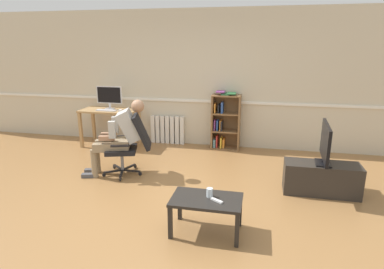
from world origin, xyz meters
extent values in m
plane|color=olive|center=(0.00, 0.00, 0.00)|extent=(18.00, 18.00, 0.00)
cube|color=beige|center=(0.00, 2.65, 1.35)|extent=(12.00, 0.10, 2.70)
cube|color=white|center=(0.00, 2.58, 0.92)|extent=(12.00, 0.03, 0.05)
cube|color=tan|center=(-2.37, 1.89, 0.36)|extent=(0.06, 0.06, 0.72)
cube|color=tan|center=(-1.32, 1.89, 0.36)|extent=(0.06, 0.06, 0.72)
cube|color=tan|center=(-1.32, 2.41, 0.36)|extent=(0.06, 0.06, 0.72)
cube|color=tan|center=(-2.37, 2.41, 0.36)|extent=(0.06, 0.06, 0.72)
cube|color=tan|center=(-1.84, 2.15, 0.74)|extent=(1.13, 0.60, 0.04)
cube|color=silver|center=(-1.86, 2.21, 0.76)|extent=(0.18, 0.14, 0.01)
cube|color=silver|center=(-1.86, 2.23, 0.82)|extent=(0.04, 0.02, 0.10)
cube|color=silver|center=(-1.86, 2.23, 1.04)|extent=(0.54, 0.02, 0.35)
cube|color=black|center=(-1.86, 2.22, 1.04)|extent=(0.50, 0.00, 0.31)
cube|color=silver|center=(-1.84, 2.01, 0.77)|extent=(0.41, 0.12, 0.02)
cube|color=white|center=(-1.56, 2.03, 0.77)|extent=(0.06, 0.10, 0.03)
cube|color=brown|center=(0.23, 2.42, 0.54)|extent=(0.03, 0.28, 1.09)
cube|color=brown|center=(0.76, 2.42, 0.54)|extent=(0.03, 0.28, 1.09)
cube|color=brown|center=(0.49, 2.56, 0.54)|extent=(0.53, 0.02, 1.09)
cube|color=brown|center=(0.49, 2.42, 0.01)|extent=(0.49, 0.28, 0.03)
cube|color=brown|center=(0.49, 2.42, 0.37)|extent=(0.49, 0.28, 0.03)
cube|color=brown|center=(0.49, 2.42, 0.72)|extent=(0.49, 0.28, 0.03)
cube|color=brown|center=(0.49, 2.42, 1.07)|extent=(0.49, 0.28, 0.03)
cube|color=#6699A3|center=(0.28, 2.42, 0.11)|extent=(0.05, 0.19, 0.16)
cube|color=#89428E|center=(0.28, 2.43, 0.48)|extent=(0.03, 0.19, 0.20)
cube|color=orange|center=(0.28, 2.41, 0.83)|extent=(0.03, 0.19, 0.18)
cube|color=red|center=(0.33, 2.42, 0.15)|extent=(0.03, 0.19, 0.24)
cube|color=#2D519E|center=(0.33, 2.42, 0.48)|extent=(0.03, 0.19, 0.20)
cube|color=black|center=(0.35, 2.43, 0.82)|extent=(0.03, 0.19, 0.16)
cube|color=gold|center=(0.42, 2.40, 0.13)|extent=(0.03, 0.19, 0.21)
cube|color=orange|center=(0.40, 2.43, 0.48)|extent=(0.04, 0.19, 0.20)
cube|color=#2D519E|center=(0.42, 2.43, 0.84)|extent=(0.04, 0.19, 0.21)
cube|color=orange|center=(0.46, 2.44, 0.12)|extent=(0.04, 0.19, 0.18)
cube|color=black|center=(0.42, 2.41, 0.48)|extent=(0.03, 0.19, 0.19)
cube|color=#38844C|center=(0.47, 2.45, 1.10)|extent=(0.16, 0.22, 0.02)
cube|color=#38844C|center=(0.59, 2.42, 1.12)|extent=(0.16, 0.22, 0.02)
cube|color=#89428E|center=(0.38, 2.42, 1.15)|extent=(0.16, 0.22, 0.02)
cube|color=white|center=(-1.06, 2.54, 0.29)|extent=(0.08, 0.08, 0.59)
cube|color=white|center=(-0.95, 2.54, 0.29)|extent=(0.08, 0.08, 0.59)
cube|color=white|center=(-0.85, 2.54, 0.29)|extent=(0.08, 0.08, 0.59)
cube|color=white|center=(-0.74, 2.54, 0.29)|extent=(0.08, 0.08, 0.59)
cube|color=white|center=(-0.64, 2.54, 0.29)|extent=(0.08, 0.08, 0.59)
cube|color=white|center=(-0.53, 2.54, 0.29)|extent=(0.08, 0.08, 0.59)
cube|color=white|center=(-0.42, 2.54, 0.29)|extent=(0.08, 0.08, 0.59)
cube|color=black|center=(-0.93, 0.60, 0.07)|extent=(0.12, 0.30, 0.02)
cylinder|color=black|center=(-0.89, 0.46, 0.03)|extent=(0.04, 0.06, 0.06)
cube|color=black|center=(-0.83, 0.74, 0.07)|extent=(0.30, 0.04, 0.02)
cylinder|color=black|center=(-0.68, 0.74, 0.03)|extent=(0.06, 0.02, 0.06)
cube|color=black|center=(-0.93, 0.89, 0.07)|extent=(0.13, 0.29, 0.02)
cylinder|color=black|center=(-0.88, 1.03, 0.03)|extent=(0.04, 0.06, 0.06)
cube|color=black|center=(-1.09, 0.84, 0.07)|extent=(0.26, 0.21, 0.02)
cylinder|color=black|center=(-1.21, 0.93, 0.03)|extent=(0.06, 0.05, 0.06)
cube|color=black|center=(-1.10, 0.66, 0.07)|extent=(0.27, 0.20, 0.02)
cylinder|color=black|center=(-1.22, 0.58, 0.03)|extent=(0.06, 0.05, 0.06)
cylinder|color=gray|center=(-0.98, 0.75, 0.23)|extent=(0.05, 0.05, 0.30)
cube|color=black|center=(-0.98, 0.75, 0.41)|extent=(0.57, 0.57, 0.07)
cube|color=black|center=(-0.65, 0.84, 0.71)|extent=(0.38, 0.49, 0.54)
cube|color=black|center=(-1.03, 1.00, 0.56)|extent=(0.28, 0.12, 0.03)
cube|color=black|center=(-0.88, 0.50, 0.56)|extent=(0.28, 0.12, 0.03)
cube|color=#937F60|center=(-0.98, 0.75, 0.52)|extent=(0.35, 0.40, 0.14)
cube|color=#B2B2AD|center=(-0.84, 0.79, 0.80)|extent=(0.47, 0.44, 0.52)
sphere|color=#A87A5B|center=(-0.70, 0.83, 1.11)|extent=(0.20, 0.20, 0.20)
cube|color=black|center=(-1.24, 0.67, 0.62)|extent=(0.15, 0.08, 0.02)
cube|color=#937F60|center=(-1.20, 0.78, 0.49)|extent=(0.44, 0.24, 0.13)
cylinder|color=#937F60|center=(-1.40, 0.72, 0.23)|extent=(0.10, 0.10, 0.46)
cube|color=#4C4C51|center=(-1.50, 0.69, 0.03)|extent=(0.24, 0.15, 0.06)
cube|color=#937F60|center=(-1.15, 0.59, 0.49)|extent=(0.44, 0.24, 0.13)
cylinder|color=#937F60|center=(-1.35, 0.53, 0.23)|extent=(0.10, 0.10, 0.46)
cube|color=#4C4C51|center=(-1.44, 0.50, 0.03)|extent=(0.24, 0.15, 0.06)
cube|color=#B2B2AD|center=(-1.12, 0.87, 0.78)|extent=(0.12, 0.11, 0.26)
cube|color=#A87A5B|center=(-1.19, 0.78, 0.64)|extent=(0.25, 0.14, 0.07)
cube|color=#B2B2AD|center=(-1.03, 0.56, 0.78)|extent=(0.12, 0.11, 0.26)
cube|color=#A87A5B|center=(-1.14, 0.60, 0.64)|extent=(0.25, 0.14, 0.07)
cube|color=#2D2823|center=(2.04, 0.68, 0.22)|extent=(1.01, 0.39, 0.44)
cube|color=black|center=(2.04, 0.68, 0.45)|extent=(0.22, 0.33, 0.02)
cylinder|color=black|center=(2.04, 0.68, 0.49)|extent=(0.04, 0.04, 0.05)
cube|color=black|center=(2.04, 0.68, 0.75)|extent=(0.10, 0.81, 0.49)
cube|color=#9EBCF4|center=(2.06, 0.68, 0.75)|extent=(0.06, 0.76, 0.45)
cube|color=black|center=(0.28, -0.84, 0.19)|extent=(0.04, 0.04, 0.38)
cube|color=black|center=(0.99, -0.84, 0.19)|extent=(0.04, 0.04, 0.38)
cube|color=black|center=(0.99, -0.43, 0.19)|extent=(0.04, 0.04, 0.38)
cube|color=black|center=(0.28, -0.43, 0.19)|extent=(0.04, 0.04, 0.38)
cube|color=black|center=(0.63, -0.63, 0.39)|extent=(0.77, 0.47, 0.03)
cylinder|color=silver|center=(0.66, -0.59, 0.46)|extent=(0.07, 0.07, 0.10)
cube|color=white|center=(0.75, -0.67, 0.42)|extent=(0.15, 0.11, 0.02)
camera|label=1|loc=(1.15, -3.80, 2.02)|focal=30.29mm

